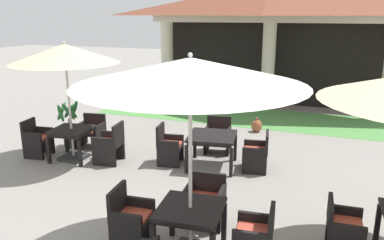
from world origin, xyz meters
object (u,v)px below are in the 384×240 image
(patio_table_near_foreground, at_px, (72,133))
(patio_chair_mid_left_east, at_px, (257,153))
(potted_palm_left_edge, at_px, (70,129))
(patio_chair_near_foreground_north, at_px, (91,132))
(patio_chair_mid_left_north, at_px, (218,136))
(patio_chair_mid_right_east, at_px, (256,238))
(patio_table_mid_left, at_px, (212,139))
(terracotta_urn, at_px, (257,126))
(patio_chair_mid_left_west, at_px, (169,146))
(patio_chair_mid_right_west, at_px, (130,220))
(patio_table_mid_right, at_px, (190,214))
(patio_chair_mid_right_north, at_px, (205,201))
(patio_chair_far_back_west, at_px, (343,229))
(patio_umbrella_near_foreground, at_px, (65,55))
(patio_umbrella_mid_right, at_px, (190,73))
(patio_chair_near_foreground_east, at_px, (110,145))
(patio_chair_near_foreground_west, at_px, (37,140))

(patio_table_near_foreground, relative_size, patio_chair_mid_left_east, 1.11)
(patio_chair_mid_left_east, bearing_deg, potted_palm_left_edge, 81.89)
(patio_table_near_foreground, xyz_separation_m, patio_chair_near_foreground_north, (-0.13, 0.93, -0.25))
(patio_chair_mid_left_north, bearing_deg, patio_chair_mid_right_east, 104.02)
(patio_chair_near_foreground_north, relative_size, patio_table_mid_left, 0.69)
(patio_chair_mid_left_north, xyz_separation_m, terracotta_urn, (0.57, 2.01, -0.21))
(patio_chair_mid_right_east, height_order, potted_palm_left_edge, potted_palm_left_edge)
(potted_palm_left_edge, bearing_deg, patio_chair_mid_left_west, -4.33)
(patio_table_mid_left, relative_size, patio_chair_mid_right_west, 1.30)
(patio_table_near_foreground, bearing_deg, patio_chair_mid_left_west, 13.51)
(patio_chair_mid_left_west, distance_m, patio_table_mid_right, 3.54)
(patio_table_mid_left, xyz_separation_m, patio_chair_mid_left_north, (-0.16, 0.98, -0.25))
(patio_chair_mid_left_east, xyz_separation_m, terracotta_urn, (-0.57, 2.83, -0.21))
(patio_table_mid_right, relative_size, patio_chair_mid_right_west, 1.05)
(patio_chair_mid_right_north, relative_size, patio_chair_far_back_west, 1.02)
(patio_chair_mid_right_north, height_order, patio_chair_mid_right_west, patio_chair_mid_right_west)
(patio_table_mid_right, bearing_deg, patio_chair_far_back_west, 21.77)
(patio_chair_near_foreground_north, relative_size, patio_chair_mid_right_west, 0.90)
(patio_table_mid_left, distance_m, patio_table_mid_right, 3.33)
(patio_umbrella_near_foreground, height_order, patio_chair_mid_left_north, patio_umbrella_near_foreground)
(patio_chair_mid_right_north, bearing_deg, potted_palm_left_edge, -33.47)
(patio_umbrella_near_foreground, height_order, patio_chair_mid_left_west, patio_umbrella_near_foreground)
(patio_umbrella_near_foreground, relative_size, patio_chair_mid_left_west, 3.00)
(patio_umbrella_mid_right, height_order, patio_chair_mid_right_north, patio_umbrella_mid_right)
(patio_chair_near_foreground_east, relative_size, patio_chair_mid_left_north, 1.09)
(potted_palm_left_edge, bearing_deg, patio_chair_near_foreground_east, -21.48)
(patio_chair_near_foreground_west, bearing_deg, patio_chair_near_foreground_north, 135.02)
(patio_chair_mid_right_east, bearing_deg, patio_chair_mid_left_north, 18.01)
(patio_chair_mid_right_north, bearing_deg, patio_chair_mid_right_east, 134.98)
(patio_chair_near_foreground_north, xyz_separation_m, patio_chair_near_foreground_east, (1.07, -0.80, 0.04))
(patio_chair_mid_right_west, relative_size, terracotta_urn, 2.04)
(patio_chair_near_foreground_north, distance_m, patio_chair_mid_left_west, 2.39)
(patio_table_mid_left, xyz_separation_m, patio_chair_mid_right_west, (-0.18, -3.34, -0.24))
(patio_umbrella_near_foreground, height_order, patio_chair_mid_right_east, patio_umbrella_near_foreground)
(patio_umbrella_mid_right, height_order, patio_chair_far_back_west, patio_umbrella_mid_right)
(patio_chair_near_foreground_west, relative_size, patio_chair_mid_right_west, 0.98)
(patio_chair_near_foreground_east, height_order, patio_chair_mid_left_east, patio_chair_near_foreground_east)
(patio_table_mid_right, relative_size, patio_chair_far_back_west, 1.21)
(patio_umbrella_mid_right, height_order, patio_chair_mid_right_east, patio_umbrella_mid_right)
(patio_chair_mid_right_north, relative_size, terracotta_urn, 1.81)
(patio_chair_mid_left_north, xyz_separation_m, patio_chair_mid_right_east, (1.79, -4.15, 0.01))
(patio_table_near_foreground, xyz_separation_m, patio_chair_mid_left_east, (4.19, 0.86, -0.25))
(patio_umbrella_mid_right, relative_size, patio_chair_mid_right_east, 3.48)
(patio_chair_mid_left_east, bearing_deg, patio_chair_mid_left_west, 90.00)
(patio_chair_mid_left_east, distance_m, patio_chair_far_back_west, 3.14)
(patio_chair_mid_right_north, bearing_deg, patio_table_mid_right, 90.00)
(patio_chair_near_foreground_north, distance_m, patio_chair_far_back_west, 6.64)
(patio_table_mid_left, height_order, potted_palm_left_edge, potted_palm_left_edge)
(patio_chair_mid_right_west, bearing_deg, patio_table_mid_right, 90.00)
(patio_chair_near_foreground_north, xyz_separation_m, patio_chair_mid_right_east, (4.97, -3.40, 0.03))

